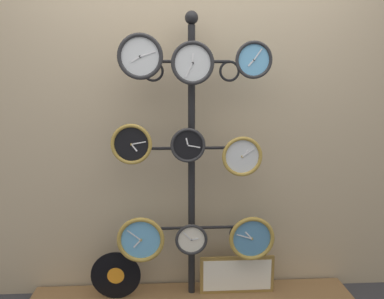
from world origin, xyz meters
TOP-DOWN VIEW (x-y plane):
  - shop_wall at (0.00, 0.57)m, footprint 4.40×0.04m
  - display_stand at (0.00, 0.41)m, footprint 0.76×0.38m
  - clock_top_left at (-0.31, 0.31)m, footprint 0.27×0.04m
  - clock_top_center at (-0.00, 0.30)m, footprint 0.26×0.04m
  - clock_top_right at (0.37, 0.30)m, footprint 0.23×0.04m
  - clock_middle_left at (-0.38, 0.32)m, footprint 0.26×0.04m
  - clock_middle_center at (-0.03, 0.32)m, footprint 0.22×0.04m
  - clock_middle_right at (0.32, 0.32)m, footprint 0.26×0.04m
  - clock_bottom_left at (-0.33, 0.29)m, footprint 0.31×0.04m
  - clock_bottom_center at (-0.01, 0.31)m, footprint 0.21×0.04m
  - clock_bottom_right at (0.39, 0.31)m, footprint 0.30×0.04m
  - vinyl_record at (-0.51, 0.36)m, footprint 0.33×0.01m
  - picture_frame at (0.31, 0.38)m, footprint 0.51×0.02m

SIDE VIEW (x-z plane):
  - picture_frame at x=0.31m, z-range 0.06..0.33m
  - vinyl_record at x=-0.51m, z-range 0.06..0.39m
  - clock_bottom_right at x=0.39m, z-range 0.34..0.64m
  - clock_bottom_center at x=-0.01m, z-range 0.39..0.60m
  - clock_bottom_left at x=-0.33m, z-range 0.35..0.66m
  - display_stand at x=0.00m, z-range -0.24..1.70m
  - clock_middle_right at x=0.32m, z-range 0.91..1.17m
  - clock_middle_center at x=-0.03m, z-range 1.01..1.23m
  - clock_middle_left at x=-0.38m, z-range 1.00..1.25m
  - shop_wall at x=0.00m, z-range 0.00..2.80m
  - clock_top_center at x=0.00m, z-range 1.49..1.74m
  - clock_top_right at x=0.37m, z-range 1.52..1.75m
  - clock_top_left at x=-0.31m, z-range 1.52..1.79m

